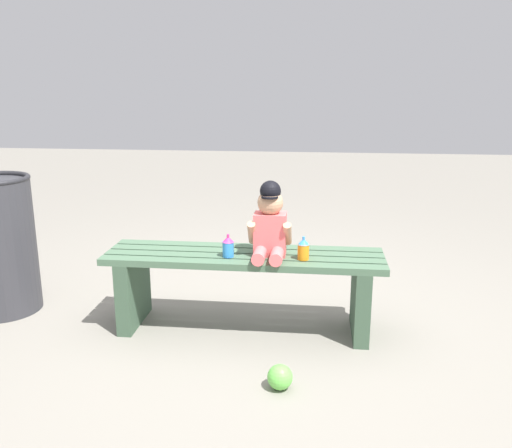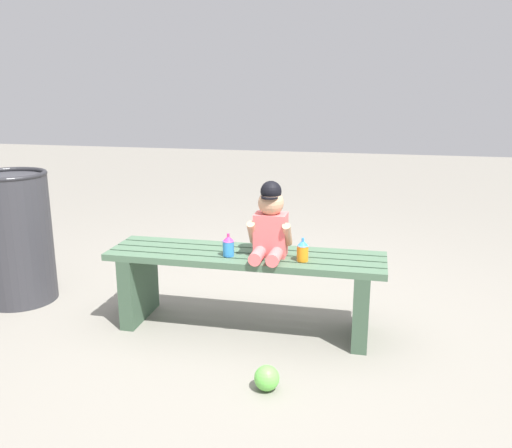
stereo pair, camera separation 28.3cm
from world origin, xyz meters
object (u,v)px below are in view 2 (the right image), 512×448
object	(u,v)px
toy_ball	(267,378)
park_bench	(245,278)
sippy_cup_left	(228,245)
trash_bin	(16,237)
child_figure	(270,224)
sippy_cup_right	(303,250)

from	to	relation	value
toy_ball	park_bench	bearing A→B (deg)	111.77
sippy_cup_left	trash_bin	bearing A→B (deg)	173.41
child_figure	toy_ball	bearing A→B (deg)	-80.26
toy_ball	sippy_cup_left	bearing A→B (deg)	120.58
child_figure	toy_ball	xyz separation A→B (m)	(0.10, -0.58, -0.56)
child_figure	trash_bin	distance (m)	1.64
park_bench	trash_bin	world-z (taller)	trash_bin
child_figure	trash_bin	world-z (taller)	child_figure
park_bench	toy_ball	world-z (taller)	park_bench
park_bench	sippy_cup_left	world-z (taller)	sippy_cup_left
sippy_cup_left	child_figure	bearing A→B (deg)	10.62
sippy_cup_left	sippy_cup_right	distance (m)	0.40
park_bench	toy_ball	xyz separation A→B (m)	(0.24, -0.60, -0.24)
park_bench	sippy_cup_left	distance (m)	0.23
toy_ball	sippy_cup_right	bearing A→B (deg)	81.42
child_figure	toy_ball	size ratio (longest dim) A/B	3.52
sippy_cup_right	trash_bin	size ratio (longest dim) A/B	0.15
sippy_cup_right	park_bench	bearing A→B (deg)	168.08
child_figure	sippy_cup_left	size ratio (longest dim) A/B	3.26
park_bench	trash_bin	xyz separation A→B (m)	(-1.48, 0.09, 0.12)
sippy_cup_left	toy_ball	size ratio (longest dim) A/B	1.08
toy_ball	trash_bin	world-z (taller)	trash_bin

